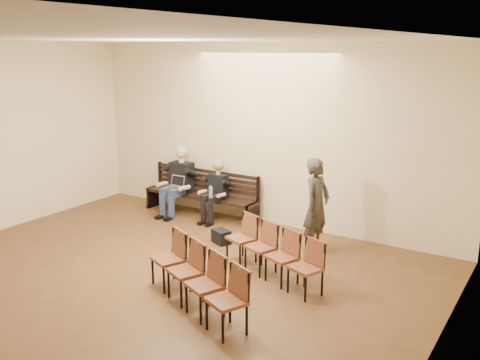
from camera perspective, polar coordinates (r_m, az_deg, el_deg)
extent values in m
plane|color=brown|center=(7.25, -18.26, -14.78)|extent=(10.00, 10.00, 0.00)
cube|color=beige|center=(10.38, 2.66, 4.80)|extent=(8.00, 0.02, 3.50)
cube|color=beige|center=(4.37, 15.91, -8.75)|extent=(0.02, 10.00, 3.50)
cube|color=white|center=(6.40, -20.70, 14.01)|extent=(8.00, 10.00, 0.02)
cube|color=black|center=(11.14, -4.21, -2.64)|extent=(2.60, 0.90, 0.45)
cube|color=silver|center=(11.06, -7.09, -0.97)|extent=(0.36, 0.30, 0.24)
cylinder|color=silver|center=(10.40, -3.14, -1.87)|extent=(0.08, 0.08, 0.23)
cube|color=black|center=(9.58, -2.01, -6.05)|extent=(0.40, 0.34, 0.25)
imported|color=#3D3731|center=(9.04, 8.19, -1.99)|extent=(0.52, 0.73, 1.87)
cube|color=brown|center=(8.15, 3.33, -7.71)|extent=(1.93, 1.08, 0.78)
cube|color=brown|center=(7.24, -4.85, -10.42)|extent=(2.03, 1.24, 0.83)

